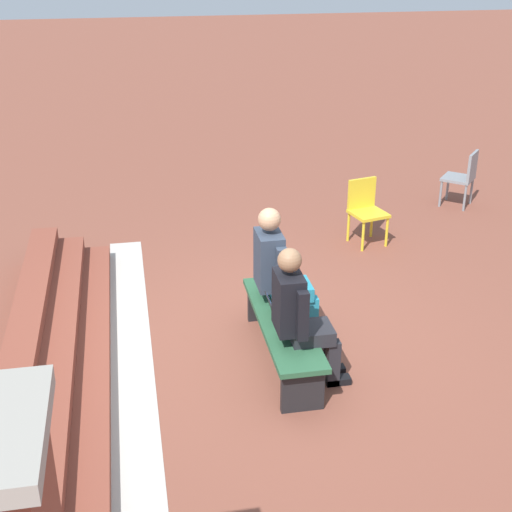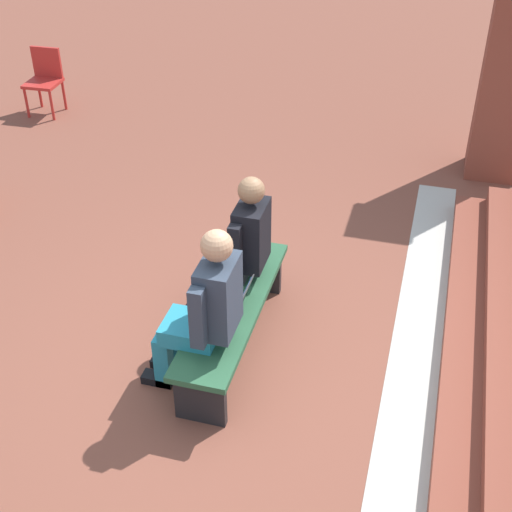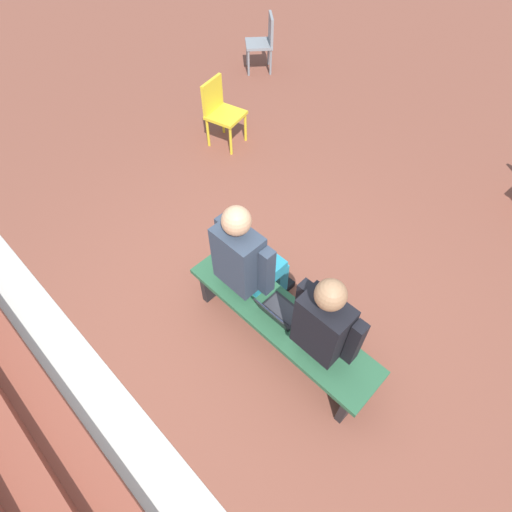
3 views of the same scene
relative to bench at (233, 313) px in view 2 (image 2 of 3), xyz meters
name	(u,v)px [view 2 (image 2 of 3)]	position (x,y,z in m)	size (l,w,h in m)	color
ground_plane	(247,372)	(0.25, 0.19, -0.35)	(60.00, 60.00, 0.00)	brown
concrete_strip	(412,380)	(0.00, 1.42, -0.35)	(6.24, 0.40, 0.01)	#B7B2A8
brick_pillar_left_of_steps	(509,74)	(-3.66, 1.96, 0.81)	(0.64, 0.64, 2.30)	brown
bench	(233,313)	(0.00, 0.00, 0.00)	(1.80, 0.44, 0.45)	#285638
person_student	(239,246)	(-0.40, -0.07, 0.36)	(0.54, 0.68, 1.34)	#232328
person_adult	(204,308)	(0.44, -0.07, 0.38)	(0.57, 0.72, 1.39)	teal
laptop	(233,301)	(0.03, 0.01, 0.15)	(0.32, 0.29, 0.21)	black
plastic_chair_by_pillar	(45,77)	(-3.87, -3.77, 0.13)	(0.43, 0.43, 0.84)	red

